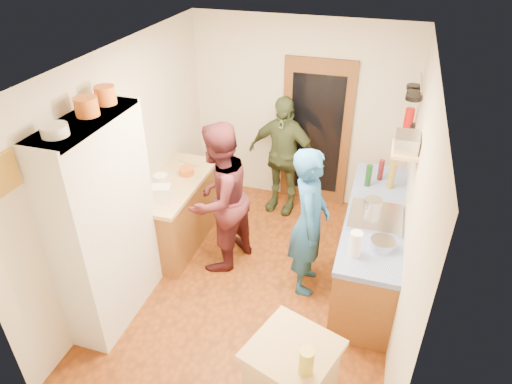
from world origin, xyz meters
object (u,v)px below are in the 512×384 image
at_px(right_counter_base, 371,247).
at_px(person_left, 224,198).
at_px(person_hob, 312,224).
at_px(hutch_body, 105,225).
at_px(person_back, 283,156).

xyz_separation_m(right_counter_base, person_left, (-1.68, -0.23, 0.49)).
bearing_deg(right_counter_base, person_hob, -149.58).
bearing_deg(right_counter_base, hutch_body, -152.53).
bearing_deg(person_back, person_hob, -55.54).
bearing_deg(person_hob, person_back, 17.63).
relative_size(person_hob, person_back, 1.02).
distance_m(hutch_body, person_hob, 2.10).
xyz_separation_m(person_hob, person_back, (-0.68, 1.46, -0.02)).
distance_m(hutch_body, person_back, 2.68).
bearing_deg(hutch_body, person_hob, 26.43).
relative_size(person_left, person_back, 1.08).
distance_m(right_counter_base, person_left, 1.77).
height_order(right_counter_base, person_left, person_left).
bearing_deg(right_counter_base, person_back, 140.47).
xyz_separation_m(hutch_body, right_counter_base, (2.50, 1.30, -0.68)).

